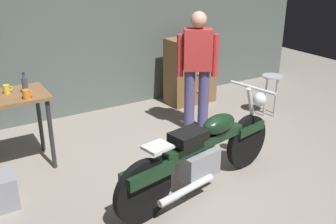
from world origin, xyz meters
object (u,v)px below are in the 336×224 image
Objects in this scene: person_standing at (197,67)px; shop_stool at (272,84)px; mug_orange_travel at (27,94)px; motorcycle at (203,152)px; bottle at (25,85)px; wooden_dresser at (190,71)px; mug_yellow_tall at (7,89)px.

person_standing reaches higher than shop_stool.
person_standing reaches higher than mug_orange_travel.
motorcycle is at bearing -42.35° from mug_orange_travel.
bottle is at bearing 80.95° from mug_orange_travel.
person_standing is 2.26m from bottle.
person_standing reaches higher than wooden_dresser.
shop_stool is (2.15, 1.18, 0.05)m from motorcycle.
wooden_dresser is at bearing -89.72° from person_standing.
motorcycle is at bearing -45.32° from mug_yellow_tall.
motorcycle is 2.29m from mug_yellow_tall.
motorcycle is 1.97× the size of wooden_dresser.
mug_orange_travel is at bearing -99.05° from bottle.
wooden_dresser is (-0.74, 1.14, 0.05)m from shop_stool.
mug_orange_travel is 0.48× the size of bottle.
person_standing is at bearing -5.71° from mug_yellow_tall.
person_standing is 2.61× the size of shop_stool.
person_standing is 1.17m from wooden_dresser.
person_standing reaches higher than bottle.
person_standing is 1.52× the size of wooden_dresser.
motorcycle is at bearing 87.44° from person_standing.
mug_orange_travel is 1.10× the size of mug_yellow_tall.
shop_stool is 6.02× the size of mug_yellow_tall.
person_standing is 15.71× the size of mug_yellow_tall.
mug_orange_travel is at bearing 31.26° from person_standing.
wooden_dresser is (1.41, 2.31, 0.10)m from motorcycle.
wooden_dresser is 4.56× the size of bottle.
shop_stool is (1.29, -0.17, -0.43)m from person_standing.
person_standing reaches higher than motorcycle.
wooden_dresser reaches higher than mug_orange_travel.
motorcycle is at bearing -151.36° from shop_stool.
wooden_dresser is 3.10m from mug_yellow_tall.
shop_stool is at bearing 17.71° from motorcycle.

